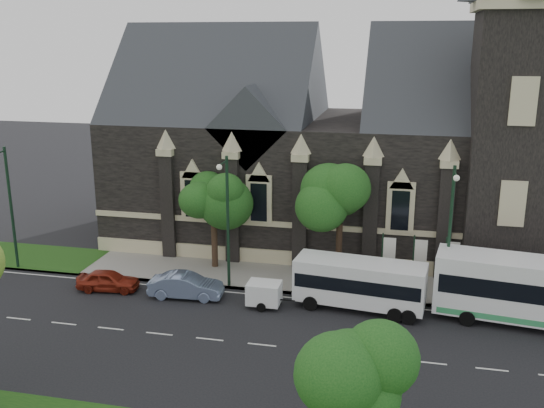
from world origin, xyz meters
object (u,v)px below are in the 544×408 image
(banner_flag_right, at_px, (450,261))
(banner_flag_center, at_px, (418,259))
(tree_walk_left, at_px, (217,191))
(box_trailer, at_px, (264,293))
(tree_walk_right, at_px, (344,197))
(tree_park_east, at_px, (368,370))
(sedan, at_px, (186,286))
(street_lamp_mid, at_px, (227,215))
(banner_flag_left, at_px, (386,257))
(street_lamp_far, at_px, (9,202))
(car_far_red, at_px, (108,280))
(street_lamp_near, at_px, (450,229))
(shuttle_bus, at_px, (360,282))

(banner_flag_right, bearing_deg, banner_flag_center, 180.00)
(tree_walk_left, height_order, box_trailer, tree_walk_left)
(tree_walk_right, bearing_deg, banner_flag_right, -13.60)
(tree_park_east, xyz_separation_m, box_trailer, (-7.17, 14.16, -3.72))
(tree_park_east, relative_size, sedan, 1.31)
(street_lamp_mid, relative_size, banner_flag_center, 2.25)
(tree_walk_right, height_order, banner_flag_center, tree_walk_right)
(tree_walk_right, relative_size, tree_walk_left, 1.02)
(street_lamp_mid, distance_m, banner_flag_left, 10.81)
(tree_walk_right, bearing_deg, banner_flag_center, -18.64)
(tree_walk_left, relative_size, street_lamp_far, 0.85)
(tree_walk_right, xyz_separation_m, car_far_red, (-14.92, -5.60, -5.12))
(tree_walk_right, bearing_deg, box_trailer, -125.63)
(tree_walk_left, distance_m, banner_flag_left, 12.66)
(car_far_red, bearing_deg, box_trailer, -98.09)
(banner_flag_left, bearing_deg, street_lamp_far, -175.85)
(car_far_red, bearing_deg, banner_flag_right, -86.60)
(street_lamp_mid, distance_m, box_trailer, 5.64)
(tree_park_east, relative_size, box_trailer, 2.11)
(sedan, bearing_deg, street_lamp_near, -87.28)
(banner_flag_left, distance_m, banner_flag_right, 4.00)
(tree_park_east, xyz_separation_m, banner_flag_center, (2.11, 18.32, -2.24))
(banner_flag_center, relative_size, shuttle_bus, 0.49)
(tree_walk_right, bearing_deg, street_lamp_near, -28.06)
(street_lamp_mid, bearing_deg, car_far_red, -165.60)
(shuttle_bus, height_order, box_trailer, shuttle_bus)
(tree_park_east, relative_size, street_lamp_near, 0.70)
(street_lamp_far, relative_size, sedan, 1.88)
(banner_flag_left, xyz_separation_m, car_far_red, (-18.00, -3.89, -1.69))
(shuttle_bus, distance_m, car_far_red, 16.58)
(street_lamp_mid, xyz_separation_m, banner_flag_right, (14.29, 1.91, -2.73))
(banner_flag_center, distance_m, car_far_red, 20.44)
(street_lamp_mid, bearing_deg, banner_flag_center, 8.82)
(tree_park_east, xyz_separation_m, street_lamp_far, (-26.18, 16.42, 0.49))
(street_lamp_near, bearing_deg, tree_walk_right, 151.94)
(shuttle_bus, xyz_separation_m, car_far_red, (-16.53, -0.74, -1.07))
(tree_walk_right, xyz_separation_m, banner_flag_center, (5.08, -1.71, -3.43))
(banner_flag_left, height_order, banner_flag_center, same)
(street_lamp_far, height_order, box_trailer, street_lamp_far)
(street_lamp_near, distance_m, banner_flag_center, 3.74)
(banner_flag_left, height_order, car_far_red, banner_flag_left)
(banner_flag_center, height_order, car_far_red, banner_flag_center)
(street_lamp_near, relative_size, car_far_red, 2.20)
(tree_park_east, relative_size, street_lamp_far, 0.70)
(tree_walk_left, height_order, banner_flag_center, tree_walk_left)
(shuttle_bus, bearing_deg, box_trailer, -163.50)
(street_lamp_near, relative_size, banner_flag_right, 2.25)
(tree_walk_left, bearing_deg, car_far_red, -136.61)
(street_lamp_mid, relative_size, banner_flag_right, 2.25)
(street_lamp_far, bearing_deg, banner_flag_center, 3.86)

